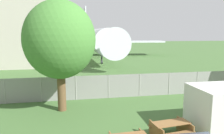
{
  "coord_description": "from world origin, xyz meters",
  "views": [
    {
      "loc": [
        -5.34,
        -5.46,
        5.13
      ],
      "look_at": [
        -1.71,
        14.03,
        2.0
      ],
      "focal_mm": 35.0,
      "sensor_mm": 36.0,
      "label": 1
    }
  ],
  "objects": [
    {
      "name": "tree_behind_benches",
      "position": [
        -6.05,
        8.87,
        4.66
      ],
      "size": [
        4.57,
        4.57,
        7.2
      ],
      "color": "brown",
      "rests_on": "ground"
    },
    {
      "name": "airplane",
      "position": [
        -0.89,
        40.69,
        3.7
      ],
      "size": [
        32.53,
        40.46,
        11.96
      ],
      "rotation": [
        0.0,
        0.0,
        -1.53
      ],
      "color": "silver",
      "rests_on": "ground"
    },
    {
      "name": "picnic_bench_near_cabin",
      "position": [
        -0.61,
        4.01,
        0.48
      ],
      "size": [
        1.99,
        1.62,
        0.76
      ],
      "rotation": [
        0.0,
        0.0,
        0.12
      ],
      "color": "brown",
      "rests_on": "ground"
    },
    {
      "name": "perimeter_fence",
      "position": [
        -0.0,
        11.03,
        0.93
      ],
      "size": [
        56.07,
        0.07,
        1.86
      ],
      "color": "gray",
      "rests_on": "ground"
    }
  ]
}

